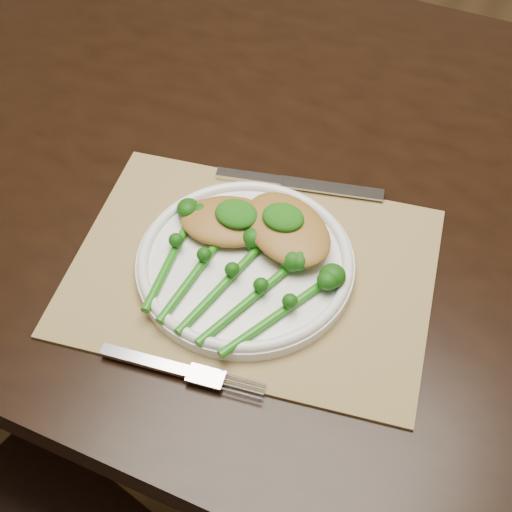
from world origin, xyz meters
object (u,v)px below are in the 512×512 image
at_px(dining_table, 266,317).
at_px(chicken_fillet_left, 229,221).
at_px(broccolini_bundle, 220,288).
at_px(placemat, 252,270).
at_px(dinner_plate, 245,262).

xyz_separation_m(dining_table, chicken_fillet_left, (0.02, -0.15, 0.40)).
relative_size(dining_table, broccolini_bundle, 8.11).
distance_m(chicken_fillet_left, broccolini_bundle, 0.09).
distance_m(dining_table, placemat, 0.42).
bearing_deg(placemat, dinner_plate, -178.18).
bearing_deg(dinner_plate, placemat, 12.81).
relative_size(dining_table, chicken_fillet_left, 14.25).
bearing_deg(chicken_fillet_left, dinner_plate, -62.53).
xyz_separation_m(dining_table, broccolini_bundle, (0.05, -0.23, 0.40)).
relative_size(placemat, dinner_plate, 1.64).
xyz_separation_m(dining_table, placemat, (0.06, -0.18, 0.37)).
distance_m(placemat, broccolini_bundle, 0.06).
height_order(dining_table, chicken_fillet_left, chicken_fillet_left).
distance_m(placemat, dinner_plate, 0.02).
relative_size(dinner_plate, chicken_fillet_left, 2.18).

